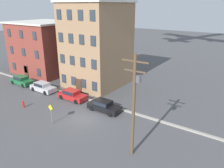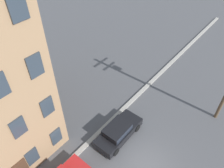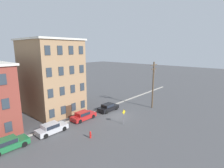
% 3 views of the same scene
% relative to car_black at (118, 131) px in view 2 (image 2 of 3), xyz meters
% --- Properties ---
extents(ground_plane, '(200.00, 200.00, 0.00)m').
position_rel_car_black_xyz_m(ground_plane, '(-0.68, -3.03, -0.75)').
color(ground_plane, '#4C4C4F').
extents(kerb_strip, '(56.00, 0.36, 0.16)m').
position_rel_car_black_xyz_m(kerb_strip, '(-0.68, 1.47, -0.67)').
color(kerb_strip, '#9E998E').
rests_on(kerb_strip, ground_plane).
extents(car_black, '(4.40, 1.92, 1.43)m').
position_rel_car_black_xyz_m(car_black, '(0.00, 0.00, 0.00)').
color(car_black, black).
rests_on(car_black, ground_plane).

